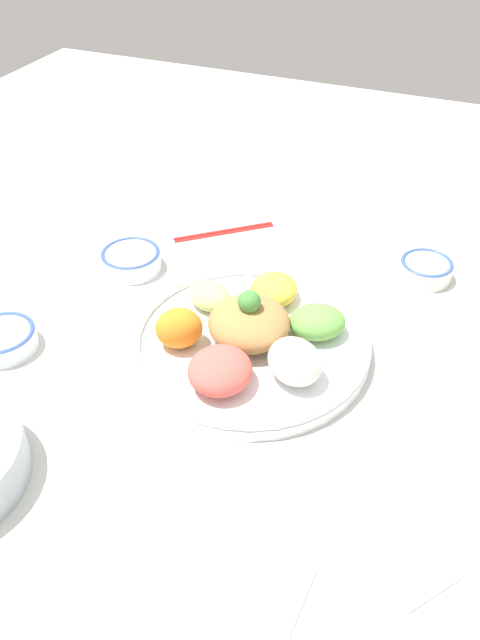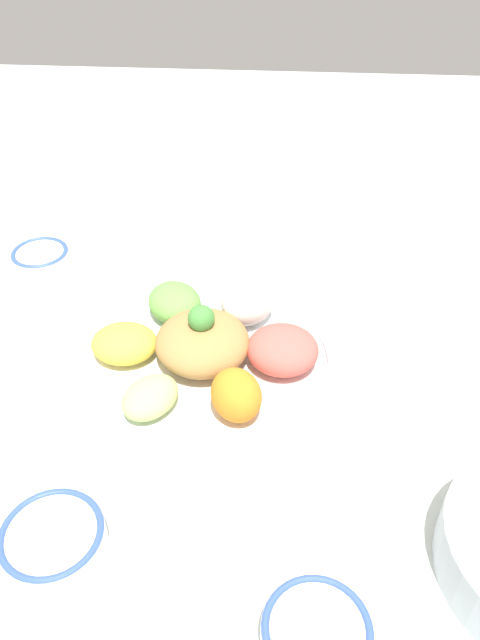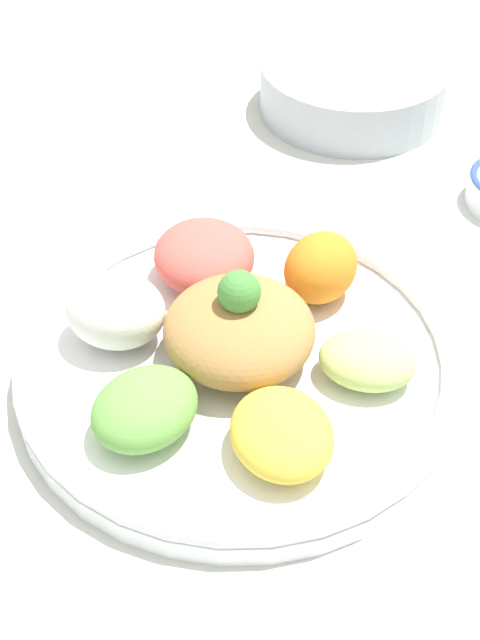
# 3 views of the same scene
# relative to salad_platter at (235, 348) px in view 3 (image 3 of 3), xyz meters

# --- Properties ---
(ground_plane) EXTENTS (2.40, 2.40, 0.00)m
(ground_plane) POSITION_rel_salad_platter_xyz_m (-0.03, 0.00, -0.03)
(ground_plane) COLOR silver
(salad_platter) EXTENTS (0.37, 0.37, 0.11)m
(salad_platter) POSITION_rel_salad_platter_xyz_m (0.00, 0.00, 0.00)
(salad_platter) COLOR white
(salad_platter) RESTS_ON ground_plane
(side_serving_bowl) EXTENTS (0.22, 0.22, 0.06)m
(side_serving_bowl) POSITION_rel_salad_platter_xyz_m (0.26, 0.37, 0.01)
(side_serving_bowl) COLOR #A8B2BC
(side_serving_bowl) RESTS_ON ground_plane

